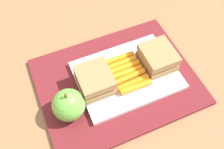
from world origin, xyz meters
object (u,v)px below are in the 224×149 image
(sandwich_half_left, at_px, (158,57))
(apple, at_px, (69,105))
(carrot_sticks_bundle, at_px, (127,72))
(food_tray, at_px, (127,75))
(sandwich_half_right, at_px, (95,80))

(sandwich_half_left, xyz_separation_m, apple, (0.23, 0.03, 0.00))
(apple, bearing_deg, carrot_sticks_bundle, -166.92)
(sandwich_half_left, bearing_deg, carrot_sticks_bundle, 0.09)
(food_tray, bearing_deg, apple, 13.12)
(food_tray, height_order, sandwich_half_left, sandwich_half_left)
(carrot_sticks_bundle, distance_m, apple, 0.15)
(food_tray, bearing_deg, carrot_sticks_bundle, 58.49)
(sandwich_half_left, xyz_separation_m, sandwich_half_right, (0.16, 0.00, 0.00))
(sandwich_half_left, relative_size, apple, 1.00)
(food_tray, xyz_separation_m, apple, (0.15, 0.03, 0.03))
(sandwich_half_left, distance_m, carrot_sticks_bundle, 0.08)
(carrot_sticks_bundle, bearing_deg, apple, 13.08)
(apple, bearing_deg, sandwich_half_left, -171.30)
(sandwich_half_right, relative_size, apple, 1.00)
(sandwich_half_right, relative_size, carrot_sticks_bundle, 0.79)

